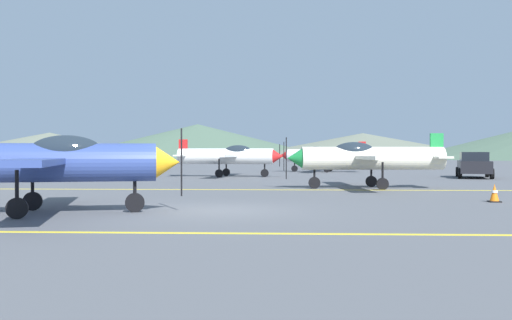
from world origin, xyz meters
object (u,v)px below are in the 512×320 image
object	(u,v)px
airplane_near	(44,161)
airplane_mid	(366,157)
airplane_far	(230,156)
airplane_back	(323,155)
car_sedan	(474,164)
traffic_cone_front	(494,193)

from	to	relation	value
airplane_near	airplane_mid	xyz separation A→B (m)	(9.95, 10.83, 0.00)
airplane_near	airplane_far	xyz separation A→B (m)	(2.79, 22.36, 0.00)
airplane_back	airplane_mid	bearing A→B (deg)	-88.79
car_sedan	airplane_back	bearing A→B (deg)	130.69
airplane_back	car_sedan	xyz separation A→B (m)	(8.70, -10.12, -0.54)
airplane_near	traffic_cone_front	world-z (taller)	airplane_near
airplane_far	traffic_cone_front	world-z (taller)	airplane_far
airplane_near	airplane_back	world-z (taller)	same
airplane_far	airplane_back	xyz separation A→B (m)	(6.72, 9.27, 0.00)
airplane_back	traffic_cone_front	distance (m)	27.76
airplane_back	car_sedan	size ratio (longest dim) A/B	1.78
airplane_far	airplane_back	bearing A→B (deg)	54.05
airplane_mid	car_sedan	size ratio (longest dim) A/B	1.78
airplane_mid	traffic_cone_front	bearing A→B (deg)	-65.12
airplane_back	car_sedan	bearing A→B (deg)	-49.31
airplane_mid	airplane_back	bearing A→B (deg)	91.21
car_sedan	traffic_cone_front	world-z (taller)	car_sedan
airplane_far	traffic_cone_front	xyz separation A→B (m)	(10.28, -18.24, -1.09)
airplane_mid	car_sedan	distance (m)	13.52
airplane_near	airplane_far	bearing A→B (deg)	82.89
airplane_far	airplane_back	distance (m)	11.45
airplane_far	car_sedan	bearing A→B (deg)	-3.14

